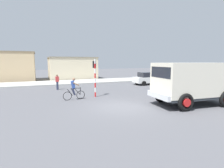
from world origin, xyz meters
name	(u,v)px	position (x,y,z in m)	size (l,w,h in m)	color
ground_plane	(119,107)	(0.00, 0.00, 0.00)	(120.00, 120.00, 0.00)	#56565B
sidewalk_far	(75,82)	(0.00, 14.85, 0.08)	(80.00, 5.00, 0.16)	#ADADA8
truck_foreground	(192,81)	(4.89, -1.42, 1.67)	(5.60, 3.16, 2.90)	silver
cyclist	(74,89)	(-2.36, 3.32, 0.86)	(1.73, 0.50, 1.72)	black
traffic_light_pole	(95,73)	(-0.47, 3.86, 2.07)	(0.24, 0.43, 3.20)	red
car_red_near	(148,78)	(8.37, 8.91, 0.82)	(4.01, 1.89, 1.60)	white
pedestrian_near_kerb	(57,82)	(-3.05, 8.98, 0.85)	(0.34, 0.22, 1.62)	#2D334C
building_mid_block	(72,68)	(0.60, 21.01, 1.88)	(7.76, 6.80, 3.75)	beige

